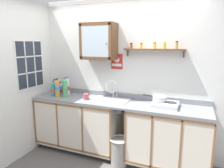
% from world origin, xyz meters
% --- Properties ---
extents(floor, '(5.85, 5.85, 0.00)m').
position_xyz_m(floor, '(0.00, 0.00, 0.00)').
color(floor, '#565451').
rests_on(floor, ground).
extents(back_wall, '(3.45, 0.07, 2.57)m').
position_xyz_m(back_wall, '(0.00, 0.69, 1.29)').
color(back_wall, silver).
rests_on(back_wall, ground).
extents(side_wall_left, '(0.05, 3.46, 2.57)m').
position_xyz_m(side_wall_left, '(-1.45, -0.27, 1.28)').
color(side_wall_left, silver).
rests_on(side_wall_left, ground).
extents(lower_cabinet_run, '(1.45, 0.57, 0.91)m').
position_xyz_m(lower_cabinet_run, '(-0.69, 0.38, 0.46)').
color(lower_cabinet_run, black).
rests_on(lower_cabinet_run, ground).
extents(lower_cabinet_run_right, '(1.18, 0.57, 0.91)m').
position_xyz_m(lower_cabinet_run_right, '(0.83, 0.38, 0.46)').
color(lower_cabinet_run_right, black).
rests_on(lower_cabinet_run_right, ground).
extents(countertop, '(2.81, 0.59, 0.03)m').
position_xyz_m(countertop, '(0.00, 0.38, 0.93)').
color(countertop, gray).
rests_on(countertop, lower_cabinet_run).
extents(backsplash, '(2.81, 0.02, 0.08)m').
position_xyz_m(backsplash, '(0.00, 0.65, 0.98)').
color(backsplash, gray).
rests_on(backsplash, countertop).
extents(sink, '(0.58, 0.42, 0.46)m').
position_xyz_m(sink, '(-0.11, 0.42, 0.92)').
color(sink, silver).
rests_on(sink, countertop).
extents(hot_plate_stove, '(0.37, 0.34, 0.07)m').
position_xyz_m(hot_plate_stove, '(0.76, 0.40, 0.97)').
color(hot_plate_stove, silver).
rests_on(hot_plate_stove, countertop).
extents(saucepan, '(0.37, 0.20, 0.08)m').
position_xyz_m(saucepan, '(0.67, 0.43, 1.05)').
color(saucepan, silver).
rests_on(saucepan, hot_plate_stove).
extents(bottle_soda_green_0, '(0.08, 0.08, 0.34)m').
position_xyz_m(bottle_soda_green_0, '(-0.92, 0.34, 1.09)').
color(bottle_soda_green_0, '#4CB266').
rests_on(bottle_soda_green_0, countertop).
extents(bottle_opaque_white_1, '(0.08, 0.08, 0.27)m').
position_xyz_m(bottle_opaque_white_1, '(-1.21, 0.45, 1.06)').
color(bottle_opaque_white_1, white).
rests_on(bottle_opaque_white_1, countertop).
extents(bottle_water_blue_2, '(0.09, 0.09, 0.24)m').
position_xyz_m(bottle_water_blue_2, '(-1.06, 0.41, 1.04)').
color(bottle_water_blue_2, '#8CB7E0').
rests_on(bottle_water_blue_2, countertop).
extents(bottle_water_clear_3, '(0.09, 0.09, 0.33)m').
position_xyz_m(bottle_water_clear_3, '(-0.95, 0.45, 1.09)').
color(bottle_water_clear_3, silver).
rests_on(bottle_water_clear_3, countertop).
extents(bottle_detergent_teal_4, '(0.08, 0.08, 0.27)m').
position_xyz_m(bottle_detergent_teal_4, '(-1.13, 0.30, 1.06)').
color(bottle_detergent_teal_4, teal).
rests_on(bottle_detergent_teal_4, countertop).
extents(bottle_juice_amber_5, '(0.08, 0.08, 0.32)m').
position_xyz_m(bottle_juice_amber_5, '(-1.03, 0.27, 1.09)').
color(bottle_juice_amber_5, gold).
rests_on(bottle_juice_amber_5, countertop).
extents(mug, '(0.11, 0.10, 0.09)m').
position_xyz_m(mug, '(-0.50, 0.32, 0.99)').
color(mug, '#B24C47').
rests_on(mug, countertop).
extents(wall_cabinet, '(0.57, 0.32, 0.58)m').
position_xyz_m(wall_cabinet, '(-0.35, 0.52, 1.87)').
color(wall_cabinet, brown).
extents(spice_shelf, '(0.92, 0.14, 0.23)m').
position_xyz_m(spice_shelf, '(0.53, 0.59, 1.76)').
color(spice_shelf, brown).
extents(warning_sign, '(0.20, 0.01, 0.25)m').
position_xyz_m(warning_sign, '(-0.09, 0.66, 1.54)').
color(warning_sign, '#B2261E').
extents(window, '(0.03, 0.59, 0.80)m').
position_xyz_m(window, '(-1.42, 0.10, 1.50)').
color(window, '#262D38').
extents(trash_bin, '(0.30, 0.30, 0.43)m').
position_xyz_m(trash_bin, '(0.14, 0.19, 0.22)').
color(trash_bin, gray).
rests_on(trash_bin, ground).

